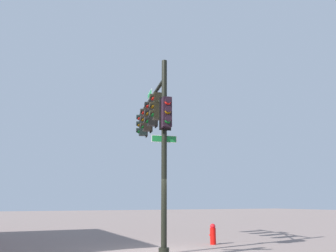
{
  "coord_description": "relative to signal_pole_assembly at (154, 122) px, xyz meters",
  "views": [
    {
      "loc": [
        -11.04,
        5.06,
        1.72
      ],
      "look_at": [
        -0.03,
        -0.14,
        4.44
      ],
      "focal_mm": 36.36,
      "sensor_mm": 36.0,
      "label": 1
    }
  ],
  "objects": [
    {
      "name": "signal_pole_assembly",
      "position": [
        0.0,
        0.0,
        0.0
      ],
      "size": [
        5.83,
        1.63,
        6.99
      ],
      "color": "black",
      "rests_on": "ground_plane"
    },
    {
      "name": "fire_hydrant",
      "position": [
        -0.27,
        -2.58,
        -4.57
      ],
      "size": [
        0.33,
        0.24,
        0.83
      ],
      "color": "red",
      "rests_on": "ground_plane"
    }
  ]
}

